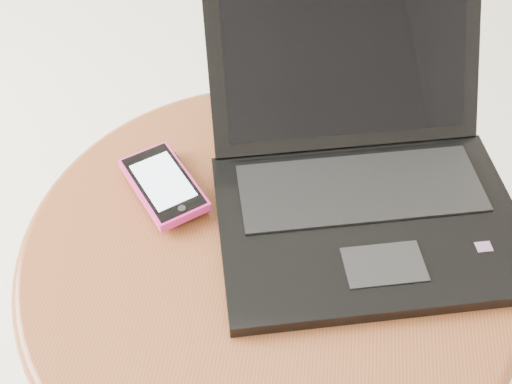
# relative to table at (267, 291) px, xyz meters

# --- Properties ---
(table) EXTENTS (0.61, 0.61, 0.48)m
(table) POSITION_rel_table_xyz_m (0.00, 0.00, 0.00)
(table) COLOR brown
(table) RESTS_ON ground
(laptop) EXTENTS (0.44, 0.46, 0.21)m
(laptop) POSITION_rel_table_xyz_m (0.11, 0.09, 0.14)
(laptop) COLOR black
(laptop) RESTS_ON table
(phone_black) EXTENTS (0.10, 0.12, 0.01)m
(phone_black) POSITION_rel_table_xyz_m (-0.14, 0.07, 0.11)
(phone_black) COLOR black
(phone_black) RESTS_ON table
(phone_pink) EXTENTS (0.13, 0.14, 0.02)m
(phone_pink) POSITION_rel_table_xyz_m (-0.14, 0.06, 0.12)
(phone_pink) COLOR #DB277C
(phone_pink) RESTS_ON phone_black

